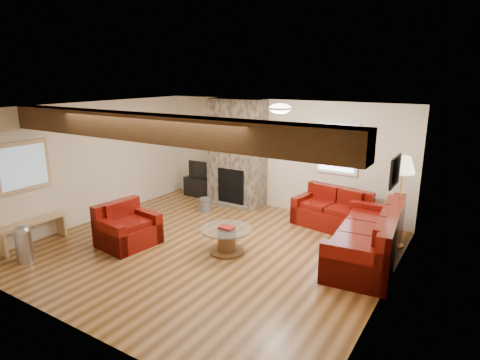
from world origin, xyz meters
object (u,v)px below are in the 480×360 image
object	(u,v)px
coffee_table	(227,240)
tv_cabinet	(203,187)
sofa_three	(367,234)
television	(203,169)
loveseat	(332,208)
armchair_red	(128,225)
floor_lamp	(403,170)

from	to	relation	value
coffee_table	tv_cabinet	xyz separation A→B (m)	(-2.38, 2.47, 0.02)
sofa_three	television	xyz separation A→B (m)	(-4.52, 1.47, 0.25)
loveseat	tv_cabinet	bearing A→B (deg)	-175.38
armchair_red	television	xyz separation A→B (m)	(-0.68, 3.16, 0.32)
sofa_three	loveseat	bearing A→B (deg)	-144.76
armchair_red	coffee_table	xyz separation A→B (m)	(1.70, 0.69, -0.16)
tv_cabinet	loveseat	bearing A→B (deg)	-4.90
floor_lamp	armchair_red	bearing A→B (deg)	-148.63
television	loveseat	bearing A→B (deg)	-4.90
loveseat	tv_cabinet	size ratio (longest dim) A/B	1.49
armchair_red	coffee_table	bearing A→B (deg)	-61.20
loveseat	coffee_table	xyz separation A→B (m)	(-1.12, -2.17, -0.16)
loveseat	television	bearing A→B (deg)	-175.38
sofa_three	tv_cabinet	distance (m)	4.75
coffee_table	armchair_red	bearing A→B (deg)	-158.08
loveseat	armchair_red	size ratio (longest dim) A/B	1.52
loveseat	television	world-z (taller)	television
coffee_table	sofa_three	bearing A→B (deg)	25.26
armchair_red	tv_cabinet	bearing A→B (deg)	19.01
armchair_red	tv_cabinet	world-z (taller)	armchair_red
coffee_table	floor_lamp	size ratio (longest dim) A/B	0.55
tv_cabinet	floor_lamp	bearing A→B (deg)	-7.37
armchair_red	tv_cabinet	xyz separation A→B (m)	(-0.68, 3.16, -0.14)
tv_cabinet	floor_lamp	xyz separation A→B (m)	(4.84, -0.63, 1.19)
coffee_table	floor_lamp	bearing A→B (deg)	37.00
tv_cabinet	television	world-z (taller)	television
tv_cabinet	floor_lamp	distance (m)	5.02
sofa_three	tv_cabinet	xyz separation A→B (m)	(-4.52, 1.47, -0.21)
sofa_three	armchair_red	xyz separation A→B (m)	(-3.84, -1.69, -0.07)
sofa_three	loveseat	xyz separation A→B (m)	(-1.01, 1.17, -0.07)
television	floor_lamp	distance (m)	4.93
loveseat	television	xyz separation A→B (m)	(-3.50, 0.30, 0.32)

